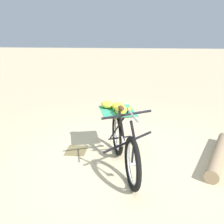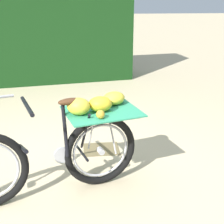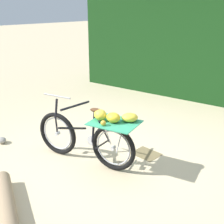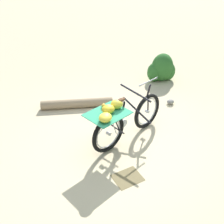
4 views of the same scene
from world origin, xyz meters
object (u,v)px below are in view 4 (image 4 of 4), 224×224
(fallen_log, at_px, (77,103))
(shrub_cluster, at_px, (162,69))
(path_stone, at_px, (170,102))
(bicycle, at_px, (125,119))

(fallen_log, distance_m, shrub_cluster, 2.65)
(fallen_log, bearing_deg, shrub_cluster, 6.16)
(shrub_cluster, relative_size, path_stone, 4.48)
(bicycle, relative_size, fallen_log, 1.11)
(bicycle, bearing_deg, fallen_log, 85.82)
(fallen_log, distance_m, path_stone, 2.18)
(bicycle, height_order, fallen_log, bicycle)
(bicycle, distance_m, fallen_log, 1.65)
(shrub_cluster, bearing_deg, path_stone, -118.20)
(bicycle, relative_size, path_stone, 10.00)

